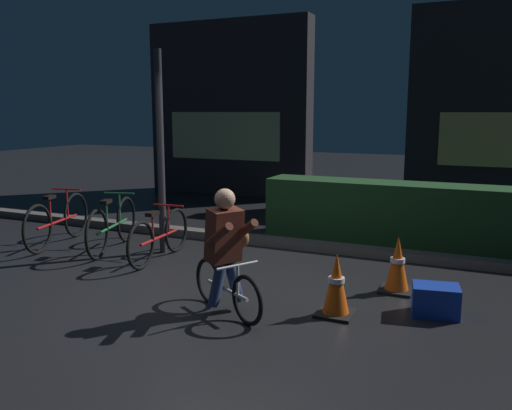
# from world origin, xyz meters

# --- Properties ---
(ground_plane) EXTENTS (40.00, 40.00, 0.00)m
(ground_plane) POSITION_xyz_m (0.00, 0.00, 0.00)
(ground_plane) COLOR black
(sidewalk_curb) EXTENTS (12.00, 0.24, 0.12)m
(sidewalk_curb) POSITION_xyz_m (0.00, 2.20, 0.06)
(sidewalk_curb) COLOR #56544F
(sidewalk_curb) RESTS_ON ground
(hedge_row) EXTENTS (4.80, 0.70, 0.92)m
(hedge_row) POSITION_xyz_m (1.80, 3.10, 0.46)
(hedge_row) COLOR #214723
(hedge_row) RESTS_ON ground
(storefront_left) EXTENTS (4.03, 0.54, 4.04)m
(storefront_left) POSITION_xyz_m (-3.16, 6.50, 2.01)
(storefront_left) COLOR #262328
(storefront_left) RESTS_ON ground
(street_post) EXTENTS (0.10, 0.10, 2.79)m
(street_post) POSITION_xyz_m (-1.51, 1.20, 1.40)
(street_post) COLOR #2D2D33
(street_post) RESTS_ON ground
(parked_bike_leftmost) EXTENTS (0.52, 1.72, 0.81)m
(parked_bike_leftmost) POSITION_xyz_m (-3.19, 0.93, 0.37)
(parked_bike_leftmost) COLOR black
(parked_bike_leftmost) RESTS_ON ground
(parked_bike_left_mid) EXTENTS (0.56, 1.67, 0.79)m
(parked_bike_left_mid) POSITION_xyz_m (-2.25, 1.02, 0.36)
(parked_bike_left_mid) COLOR black
(parked_bike_left_mid) RESTS_ON ground
(parked_bike_center_left) EXTENTS (0.46, 1.55, 0.72)m
(parked_bike_center_left) POSITION_xyz_m (-1.33, 0.85, 0.33)
(parked_bike_center_left) COLOR black
(parked_bike_center_left) RESTS_ON ground
(traffic_cone_near) EXTENTS (0.36, 0.36, 0.63)m
(traffic_cone_near) POSITION_xyz_m (1.37, -0.10, 0.30)
(traffic_cone_near) COLOR black
(traffic_cone_near) RESTS_ON ground
(traffic_cone_far) EXTENTS (0.36, 0.36, 0.63)m
(traffic_cone_far) POSITION_xyz_m (1.79, 0.85, 0.30)
(traffic_cone_far) COLOR black
(traffic_cone_far) RESTS_ON ground
(blue_crate) EXTENTS (0.49, 0.39, 0.30)m
(blue_crate) POSITION_xyz_m (2.26, 0.30, 0.15)
(blue_crate) COLOR #193DB7
(blue_crate) RESTS_ON ground
(cyclist) EXTENTS (1.05, 0.69, 1.25)m
(cyclist) POSITION_xyz_m (0.37, -0.47, 0.63)
(cyclist) COLOR black
(cyclist) RESTS_ON ground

